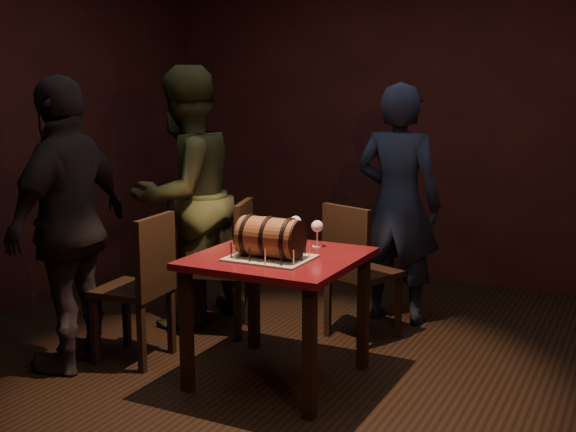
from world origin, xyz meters
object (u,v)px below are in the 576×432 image
at_px(wine_glass_left, 265,223).
at_px(chair_left_rear, 230,260).
at_px(wine_glass_mid, 296,223).
at_px(pint_of_ale, 271,233).
at_px(person_back, 398,204).
at_px(person_left_front, 70,225).
at_px(chair_left_front, 143,280).
at_px(person_left_rear, 185,197).
at_px(pub_table, 278,274).
at_px(chair_back, 356,265).
at_px(barrel_cake, 270,237).
at_px(wine_glass_right, 317,227).

relative_size(wine_glass_left, chair_left_rear, 0.17).
height_order(wine_glass_mid, pint_of_ale, wine_glass_mid).
height_order(wine_glass_left, person_back, person_back).
relative_size(pint_of_ale, person_left_front, 0.08).
bearing_deg(chair_left_front, wine_glass_left, 30.85).
relative_size(wine_glass_left, person_left_rear, 0.09).
bearing_deg(pub_table, pint_of_ale, 126.62).
bearing_deg(chair_back, person_left_front, -138.54).
distance_m(chair_left_rear, person_left_front, 1.14).
height_order(barrel_cake, person_back, person_back).
distance_m(wine_glass_left, chair_back, 0.76).
relative_size(wine_glass_right, chair_left_rear, 0.17).
bearing_deg(pint_of_ale, barrel_cake, -62.86).
xyz_separation_m(pub_table, chair_back, (0.15, 0.83, -0.12)).
relative_size(barrel_cake, person_left_front, 0.23).
relative_size(chair_back, person_back, 0.54).
bearing_deg(pub_table, person_back, 79.21).
distance_m(pub_table, chair_back, 0.85).
bearing_deg(wine_glass_right, pint_of_ale, -162.93).
distance_m(wine_glass_left, chair_left_rear, 0.64).
height_order(person_left_rear, person_left_front, person_left_rear).
bearing_deg(wine_glass_left, chair_left_front, -149.15).
relative_size(wine_glass_right, chair_left_front, 0.17).
relative_size(wine_glass_mid, wine_glass_right, 1.00).
relative_size(pub_table, wine_glass_right, 5.59).
height_order(wine_glass_left, chair_left_rear, chair_left_rear).
bearing_deg(person_back, pint_of_ale, 69.57).
distance_m(chair_left_front, person_left_front, 0.55).
bearing_deg(person_left_rear, person_back, 129.94).
bearing_deg(person_left_front, wine_glass_left, 117.03).
relative_size(wine_glass_mid, chair_left_front, 0.17).
height_order(wine_glass_left, wine_glass_mid, same).
bearing_deg(person_left_rear, chair_back, 110.51).
distance_m(barrel_cake, chair_left_rear, 1.02).
distance_m(wine_glass_mid, chair_left_front, 1.01).
height_order(pub_table, wine_glass_mid, wine_glass_mid).
height_order(pub_table, chair_left_front, chair_left_front).
height_order(wine_glass_mid, person_left_front, person_left_front).
distance_m(chair_left_rear, person_back, 1.27).
distance_m(barrel_cake, chair_back, 1.01).
height_order(barrel_cake, chair_back, barrel_cake).
distance_m(wine_glass_left, wine_glass_mid, 0.19).
bearing_deg(person_left_front, chair_left_front, 121.32).
bearing_deg(wine_glass_right, chair_left_front, -157.05).
distance_m(wine_glass_right, person_left_front, 1.48).
distance_m(wine_glass_right, person_back, 1.07).
distance_m(barrel_cake, wine_glass_right, 0.42).
bearing_deg(person_left_rear, wine_glass_left, 78.25).
bearing_deg(pub_table, barrel_cake, -87.43).
xyz_separation_m(chair_left_front, person_left_rear, (-0.21, 0.76, 0.40)).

